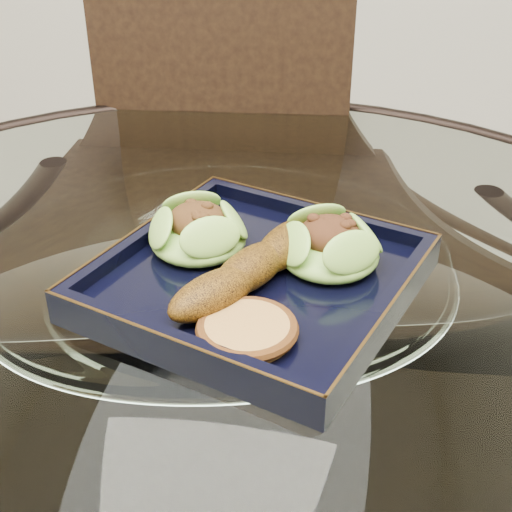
# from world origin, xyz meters

# --- Properties ---
(dining_table) EXTENTS (1.13, 1.13, 0.77)m
(dining_table) POSITION_xyz_m (-0.00, -0.00, 0.60)
(dining_table) COLOR white
(dining_table) RESTS_ON ground
(dining_chair) EXTENTS (0.44, 0.44, 0.95)m
(dining_chair) POSITION_xyz_m (-0.09, 0.39, 0.53)
(dining_chair) COLOR black
(dining_chair) RESTS_ON ground
(navy_plate) EXTENTS (0.35, 0.35, 0.02)m
(navy_plate) POSITION_xyz_m (0.03, 0.02, 0.77)
(navy_plate) COLOR black
(navy_plate) RESTS_ON dining_table
(lettuce_wrap_left) EXTENTS (0.10, 0.10, 0.03)m
(lettuce_wrap_left) POSITION_xyz_m (-0.03, 0.05, 0.80)
(lettuce_wrap_left) COLOR #76AA31
(lettuce_wrap_left) RESTS_ON navy_plate
(lettuce_wrap_right) EXTENTS (0.10, 0.10, 0.03)m
(lettuce_wrap_right) POSITION_xyz_m (0.10, 0.04, 0.80)
(lettuce_wrap_right) COLOR #66AF32
(lettuce_wrap_right) RESTS_ON navy_plate
(roasted_plantain) EXTENTS (0.13, 0.18, 0.04)m
(roasted_plantain) POSITION_xyz_m (0.03, -0.00, 0.80)
(roasted_plantain) COLOR #663F0A
(roasted_plantain) RESTS_ON navy_plate
(crumb_patty) EXTENTS (0.09, 0.09, 0.01)m
(crumb_patty) POSITION_xyz_m (0.04, -0.08, 0.79)
(crumb_patty) COLOR #BC8F3E
(crumb_patty) RESTS_ON navy_plate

